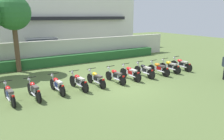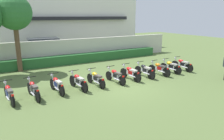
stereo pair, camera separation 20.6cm
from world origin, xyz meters
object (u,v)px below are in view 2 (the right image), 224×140
Objects in this scene: motorcycle_in_row_6 at (130,73)px; motorcycle_in_row_8 at (159,69)px; motorcycle_in_row_2 at (57,85)px; motorcycle_in_row_0 at (9,93)px; motorcycle_in_row_4 at (96,78)px; tree_far_side at (14,13)px; parked_car at (45,48)px; motorcycle_in_row_5 at (115,76)px; motorcycle_in_row_1 at (33,89)px; motorcycle_in_row_7 at (145,70)px; motorcycle_in_row_9 at (171,67)px; motorcycle_in_row_3 at (78,81)px; motorcycle_in_row_10 at (182,64)px.

motorcycle_in_row_8 is (2.31, -0.05, -0.01)m from motorcycle_in_row_6.
motorcycle_in_row_8 is (6.90, -0.11, 0.00)m from motorcycle_in_row_2.
motorcycle_in_row_0 is 1.04× the size of motorcycle_in_row_8.
motorcycle_in_row_8 is (4.67, -0.10, 0.01)m from motorcycle_in_row_4.
motorcycle_in_row_6 is (5.65, -5.73, -3.59)m from tree_far_side.
tree_far_side reaches higher than parked_car.
motorcycle_in_row_5 is (3.49, -0.08, -0.01)m from motorcycle_in_row_2.
motorcycle_in_row_7 is at bearing -94.51° from motorcycle_in_row_1.
motorcycle_in_row_1 is 1.06× the size of motorcycle_in_row_9.
motorcycle_in_row_1 reaches higher than motorcycle_in_row_2.
motorcycle_in_row_10 is at bearing -96.97° from motorcycle_in_row_3.
motorcycle_in_row_7 is (2.26, 0.07, 0.02)m from motorcycle_in_row_5.
parked_car reaches higher than motorcycle_in_row_9.
motorcycle_in_row_1 is (-0.13, -5.84, -3.60)m from tree_far_side.
motorcycle_in_row_5 is 1.10m from motorcycle_in_row_6.
motorcycle_in_row_8 is at bearing -96.43° from motorcycle_in_row_0.
motorcycle_in_row_10 is at bearing -94.98° from motorcycle_in_row_1.
motorcycle_in_row_7 is at bearing -96.61° from motorcycle_in_row_3.
motorcycle_in_row_5 is 0.99× the size of motorcycle_in_row_10.
parked_car is 5.79m from tree_far_side.
tree_far_side reaches higher than motorcycle_in_row_9.
tree_far_side reaches higher than motorcycle_in_row_3.
motorcycle_in_row_1 is at bearing -91.26° from tree_far_side.
motorcycle_in_row_4 is at bearing 82.29° from motorcycle_in_row_6.
motorcycle_in_row_8 is (7.97, -5.78, -3.60)m from tree_far_side.
motorcycle_in_row_6 is 1.03× the size of motorcycle_in_row_8.
motorcycle_in_row_2 is at bearing -87.96° from motorcycle_in_row_1.
motorcycle_in_row_9 reaches higher than motorcycle_in_row_5.
motorcycle_in_row_7 reaches higher than motorcycle_in_row_0.
motorcycle_in_row_9 is at bearing -94.90° from motorcycle_in_row_8.
motorcycle_in_row_6 is (2.35, -0.05, 0.02)m from motorcycle_in_row_4.
motorcycle_in_row_7 is (3.51, -0.00, 0.02)m from motorcycle_in_row_4.
motorcycle_in_row_1 is 0.99× the size of motorcycle_in_row_3.
motorcycle_in_row_2 is at bearing 82.48° from motorcycle_in_row_5.
motorcycle_in_row_7 is at bearing -95.44° from motorcycle_in_row_2.
motorcycle_in_row_2 is 1.02× the size of motorcycle_in_row_9.
motorcycle_in_row_3 is at bearing -68.91° from tree_far_side.
motorcycle_in_row_7 reaches higher than motorcycle_in_row_5.
motorcycle_in_row_3 is 2.34m from motorcycle_in_row_5.
parked_car is 9.73m from motorcycle_in_row_4.
motorcycle_in_row_9 is (2.27, -0.03, -0.01)m from motorcycle_in_row_7.
motorcycle_in_row_0 is 1.05× the size of motorcycle_in_row_9.
motorcycle_in_row_3 is 1.02× the size of motorcycle_in_row_7.
motorcycle_in_row_2 reaches higher than motorcycle_in_row_4.
motorcycle_in_row_5 is 5.70m from motorcycle_in_row_10.
motorcycle_in_row_7 is at bearing 86.57° from motorcycle_in_row_10.
motorcycle_in_row_8 is 0.97× the size of motorcycle_in_row_10.
motorcycle_in_row_1 is at bearing 92.48° from motorcycle_in_row_2.
motorcycle_in_row_3 reaches higher than motorcycle_in_row_6.
motorcycle_in_row_5 is at bearing 84.66° from motorcycle_in_row_6.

